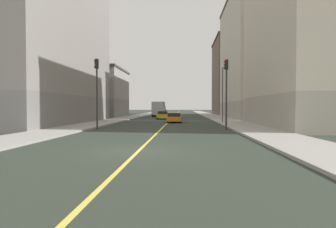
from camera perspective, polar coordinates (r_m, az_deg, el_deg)
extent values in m
plane|color=#2D352B|center=(13.79, -5.80, -7.26)|extent=(400.00, 400.00, 0.00)
cube|color=#9E9B93|center=(62.81, 8.78, -0.46)|extent=(3.87, 168.00, 0.15)
cube|color=#9E9B93|center=(63.37, -6.39, -0.44)|extent=(3.87, 168.00, 0.15)
cube|color=#E5D14C|center=(62.54, 1.16, -0.51)|extent=(0.16, 154.00, 0.01)
cube|color=#9D9688|center=(33.80, 26.27, 0.49)|extent=(10.27, 18.73, 3.26)
cube|color=#BCB29E|center=(35.20, 26.45, 17.46)|extent=(10.27, 18.73, 17.29)
cube|color=#9D9688|center=(56.24, 16.77, 0.76)|extent=(10.27, 23.47, 3.04)
cube|color=#BCB29E|center=(57.19, 16.85, 11.77)|extent=(10.27, 23.47, 18.80)
cube|color=brown|center=(78.15, 12.90, 1.32)|extent=(10.27, 17.05, 4.08)
cube|color=brown|center=(78.73, 12.94, 8.35)|extent=(10.27, 17.05, 15.21)
cube|color=#2B221D|center=(80.06, 12.97, 13.90)|extent=(10.57, 17.35, 0.40)
cube|color=slate|center=(39.30, -23.38, 0.75)|extent=(10.27, 25.70, 3.43)
cube|color=gray|center=(40.90, -23.54, 17.37)|extent=(10.27, 25.70, 19.96)
cube|color=gray|center=(60.99, -13.60, 1.09)|extent=(10.27, 14.13, 3.62)
cube|color=#9E9993|center=(61.15, -13.63, 5.50)|extent=(10.27, 14.13, 5.79)
cube|color=#474442|center=(61.45, -13.64, 8.38)|extent=(10.57, 14.43, 0.40)
cylinder|color=#2D2D2D|center=(27.13, 11.35, 2.76)|extent=(0.16, 0.16, 5.47)
cube|color=black|center=(27.39, 11.38, 9.44)|extent=(0.28, 0.32, 0.90)
sphere|color=red|center=(27.41, 11.05, 10.01)|extent=(0.20, 0.20, 0.20)
sphere|color=#352204|center=(27.37, 11.05, 9.43)|extent=(0.20, 0.20, 0.20)
sphere|color=black|center=(27.33, 11.04, 8.84)|extent=(0.20, 0.20, 0.20)
cylinder|color=#2D2D2D|center=(28.05, -13.74, 2.89)|extent=(0.16, 0.16, 5.66)
cube|color=black|center=(28.33, -13.77, 9.53)|extent=(0.28, 0.32, 0.90)
sphere|color=#320404|center=(28.41, -14.09, 10.05)|extent=(0.20, 0.20, 0.20)
sphere|color=orange|center=(28.37, -14.09, 9.49)|extent=(0.20, 0.20, 0.20)
sphere|color=black|center=(28.33, -14.08, 8.93)|extent=(0.20, 0.20, 0.20)
cylinder|color=#4C4C51|center=(37.46, 10.62, 3.67)|extent=(0.14, 0.14, 6.87)
sphere|color=#EAEACC|center=(37.78, 10.64, 9.11)|extent=(0.36, 0.36, 0.36)
cube|color=#23389E|center=(80.27, -0.86, 0.28)|extent=(1.99, 4.33, 0.64)
cube|color=black|center=(80.29, -0.86, 0.69)|extent=(1.68, 2.04, 0.51)
cylinder|color=black|center=(81.62, -1.42, 0.15)|extent=(0.25, 0.65, 0.64)
cylinder|color=black|center=(81.58, -0.26, 0.15)|extent=(0.25, 0.65, 0.64)
cylinder|color=black|center=(78.99, -1.49, 0.11)|extent=(0.25, 0.65, 0.64)
cylinder|color=black|center=(78.94, -0.29, 0.11)|extent=(0.25, 0.65, 0.64)
cube|color=orange|center=(38.93, 1.19, -0.92)|extent=(1.98, 4.19, 0.58)
cube|color=black|center=(38.90, 1.19, -0.13)|extent=(1.71, 1.87, 0.49)
cylinder|color=black|center=(40.25, -0.02, -1.11)|extent=(0.23, 0.64, 0.64)
cylinder|color=black|center=(40.22, 2.45, -1.12)|extent=(0.23, 0.64, 0.64)
cylinder|color=black|center=(37.68, -0.16, -1.28)|extent=(0.23, 0.64, 0.64)
cylinder|color=black|center=(37.65, 2.49, -1.29)|extent=(0.23, 0.64, 0.64)
cube|color=red|center=(72.99, -1.51, 0.16)|extent=(1.81, 4.02, 0.59)
cube|color=black|center=(72.96, -1.51, 0.58)|extent=(1.57, 1.94, 0.47)
cylinder|color=black|center=(74.29, -2.06, 0.03)|extent=(0.23, 0.64, 0.64)
cylinder|color=black|center=(74.18, -0.83, 0.03)|extent=(0.23, 0.64, 0.64)
cylinder|color=black|center=(71.82, -2.21, -0.02)|extent=(0.23, 0.64, 0.64)
cylinder|color=black|center=(71.71, -0.94, -0.02)|extent=(0.23, 0.64, 0.64)
cube|color=gold|center=(50.05, -1.01, -0.38)|extent=(1.93, 4.09, 0.64)
cube|color=black|center=(50.17, -1.01, 0.28)|extent=(1.67, 2.13, 0.50)
cylinder|color=black|center=(51.37, -1.88, -0.58)|extent=(0.23, 0.64, 0.64)
cylinder|color=black|center=(51.28, 0.01, -0.58)|extent=(0.23, 0.64, 0.64)
cylinder|color=black|center=(48.86, -2.09, -0.68)|extent=(0.23, 0.64, 0.64)
cylinder|color=black|center=(48.77, -0.10, -0.68)|extent=(0.23, 0.64, 0.64)
cube|color=navy|center=(65.40, -1.59, 0.71)|extent=(2.48, 1.96, 1.92)
cube|color=silver|center=(61.70, -1.87, 1.14)|extent=(2.48, 4.63, 2.72)
cylinder|color=black|center=(65.17, -2.61, -0.05)|extent=(0.30, 0.90, 0.90)
cylinder|color=black|center=(64.99, -0.61, -0.05)|extent=(0.30, 0.90, 0.90)
cylinder|color=black|center=(60.85, -3.02, -0.15)|extent=(0.30, 0.90, 0.90)
cylinder|color=black|center=(60.65, -0.88, -0.15)|extent=(0.30, 0.90, 0.90)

